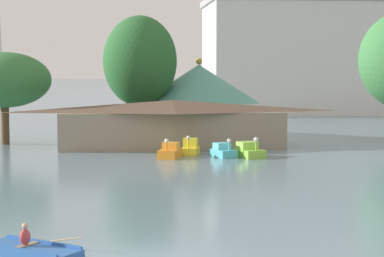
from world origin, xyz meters
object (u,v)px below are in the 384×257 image
at_px(rowboat_with_rower, 31,253).
at_px(boathouse, 172,123).
at_px(pedal_boat_lime, 249,151).
at_px(shoreline_tree_mid, 140,61).
at_px(pedal_boat_orange, 170,152).
at_px(background_building_block, 323,57).
at_px(pedal_boat_yellow, 190,148).
at_px(shoreline_tree_tall_left, 4,80).
at_px(green_roof_pavilion, 199,95).
at_px(pedal_boat_cyan, 223,151).

relative_size(rowboat_with_rower, boathouse, 0.19).
xyz_separation_m(rowboat_with_rower, pedal_boat_lime, (13.90, 29.32, 0.21)).
xyz_separation_m(boathouse, shoreline_tree_mid, (-2.46, 7.86, 5.65)).
bearing_deg(pedal_boat_orange, background_building_block, 171.85).
height_order(pedal_boat_orange, background_building_block, background_building_block).
bearing_deg(rowboat_with_rower, boathouse, 114.49).
bearing_deg(pedal_boat_lime, shoreline_tree_mid, -168.55).
relative_size(pedal_boat_orange, pedal_boat_yellow, 1.15).
bearing_deg(shoreline_tree_tall_left, green_roof_pavilion, 14.72).
distance_m(boathouse, shoreline_tree_mid, 9.99).
height_order(pedal_boat_orange, boathouse, boathouse).
xyz_separation_m(rowboat_with_rower, boathouse, (8.43, 36.89, 1.97)).
bearing_deg(pedal_boat_cyan, shoreline_tree_tall_left, -141.94).
xyz_separation_m(boathouse, background_building_block, (29.78, 50.25, 7.23)).
relative_size(pedal_boat_yellow, green_roof_pavilion, 0.20).
distance_m(pedal_boat_orange, shoreline_tree_tall_left, 19.97).
bearing_deg(rowboat_with_rower, pedal_boat_cyan, 105.52).
bearing_deg(pedal_boat_orange, shoreline_tree_tall_left, -111.00).
bearing_deg(pedal_boat_lime, shoreline_tree_tall_left, -137.27).
height_order(rowboat_with_rower, pedal_boat_orange, pedal_boat_orange).
bearing_deg(rowboat_with_rower, green_roof_pavilion, 112.83).
xyz_separation_m(pedal_boat_cyan, shoreline_tree_tall_left, (-18.78, 12.45, 5.60)).
height_order(shoreline_tree_tall_left, background_building_block, background_building_block).
height_order(pedal_boat_orange, pedal_boat_yellow, pedal_boat_yellow).
distance_m(pedal_boat_yellow, pedal_boat_lime, 5.01).
distance_m(pedal_boat_yellow, green_roof_pavilion, 16.18).
bearing_deg(pedal_boat_yellow, pedal_boat_lime, 78.42).
bearing_deg(pedal_boat_orange, boathouse, -166.59).
height_order(rowboat_with_rower, shoreline_tree_mid, shoreline_tree_mid).
distance_m(rowboat_with_rower, shoreline_tree_tall_left, 43.04).
height_order(pedal_boat_cyan, shoreline_tree_tall_left, shoreline_tree_tall_left).
bearing_deg(green_roof_pavilion, boathouse, -110.31).
bearing_deg(green_roof_pavilion, pedal_boat_yellow, -100.11).
relative_size(rowboat_with_rower, pedal_boat_lime, 1.27).
bearing_deg(boathouse, background_building_block, 59.35).
relative_size(pedal_boat_lime, boathouse, 0.15).
distance_m(pedal_boat_lime, green_roof_pavilion, 18.29).
xyz_separation_m(green_roof_pavilion, shoreline_tree_mid, (-6.25, -2.35, 3.47)).
bearing_deg(shoreline_tree_mid, pedal_boat_lime, -62.80).
xyz_separation_m(pedal_boat_yellow, green_roof_pavilion, (2.76, 15.47, 3.89)).
bearing_deg(green_roof_pavilion, pedal_boat_lime, -84.59).
relative_size(boathouse, background_building_block, 0.55).
height_order(pedal_boat_yellow, pedal_boat_lime, pedal_boat_lime).
height_order(pedal_boat_lime, green_roof_pavilion, green_roof_pavilion).
xyz_separation_m(pedal_boat_lime, background_building_block, (24.32, 57.82, 8.98)).
bearing_deg(shoreline_tree_tall_left, shoreline_tree_mid, 11.73).
height_order(pedal_boat_orange, pedal_boat_cyan, pedal_boat_orange).
distance_m(pedal_boat_lime, boathouse, 9.50).
xyz_separation_m(shoreline_tree_tall_left, background_building_block, (45.12, 45.06, 3.42)).
bearing_deg(shoreline_tree_tall_left, rowboat_with_rower, -80.68).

